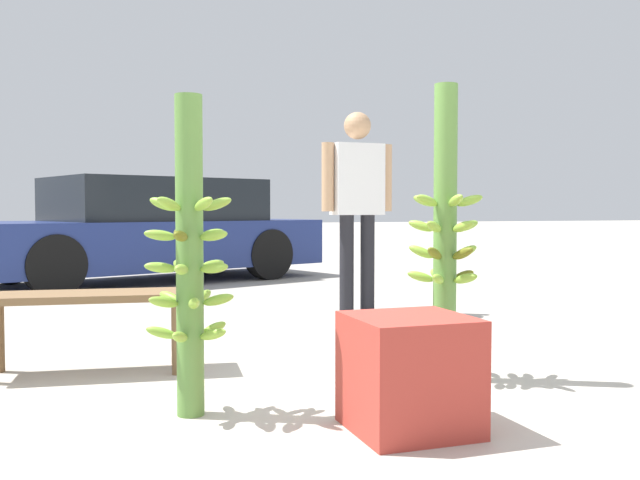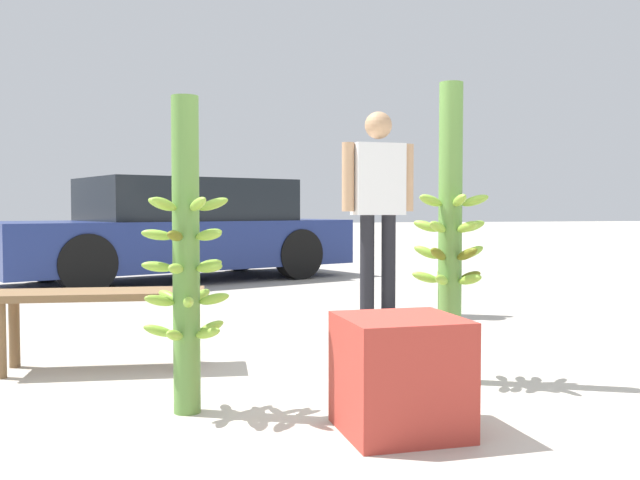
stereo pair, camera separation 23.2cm
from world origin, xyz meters
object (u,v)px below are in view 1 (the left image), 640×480
(banana_stalk_left, at_px, (190,259))
(banana_stalk_center, at_px, (445,234))
(vendor_person, at_px, (357,194))
(parked_car, at_px, (146,231))
(produce_crate, at_px, (409,373))
(market_bench, at_px, (87,306))

(banana_stalk_left, height_order, banana_stalk_center, banana_stalk_center)
(vendor_person, xyz_separation_m, parked_car, (-1.44, 3.42, -0.41))
(parked_car, height_order, produce_crate, parked_car)
(market_bench, relative_size, parked_car, 0.26)
(market_bench, distance_m, produce_crate, 1.93)
(banana_stalk_left, bearing_deg, vendor_person, 54.40)
(market_bench, height_order, produce_crate, produce_crate)
(vendor_person, bearing_deg, produce_crate, -110.42)
(banana_stalk_left, distance_m, produce_crate, 1.06)
(vendor_person, xyz_separation_m, market_bench, (-2.21, -1.53, -0.66))
(banana_stalk_left, bearing_deg, produce_crate, -32.04)
(market_bench, xyz_separation_m, parked_car, (0.78, 4.95, 0.25))
(banana_stalk_center, bearing_deg, market_bench, 157.01)
(banana_stalk_center, relative_size, market_bench, 1.28)
(banana_stalk_center, relative_size, parked_car, 0.33)
(vendor_person, relative_size, produce_crate, 3.66)
(banana_stalk_left, xyz_separation_m, banana_stalk_center, (1.37, 0.22, 0.08))
(banana_stalk_left, height_order, produce_crate, banana_stalk_left)
(market_bench, bearing_deg, produce_crate, -43.72)
(market_bench, relative_size, produce_crate, 2.58)
(banana_stalk_left, relative_size, vendor_person, 0.81)
(vendor_person, bearing_deg, parked_car, 110.54)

